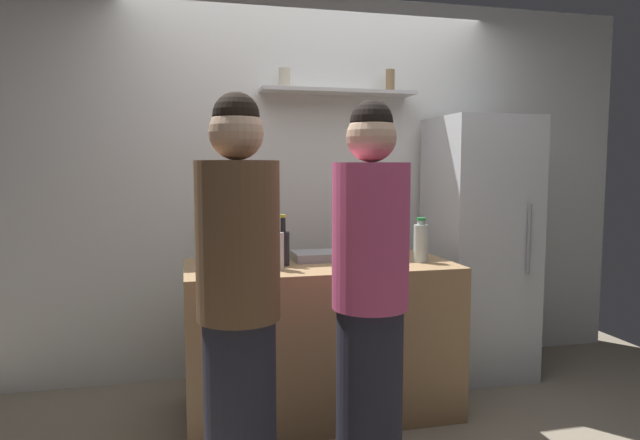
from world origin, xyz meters
TOP-DOWN VIEW (x-y plane):
  - back_wall_assembly at (0.00, 1.25)m, footprint 4.80×0.32m
  - refrigerator at (1.09, 0.85)m, footprint 0.62×0.64m
  - counter at (-0.12, 0.49)m, footprint 1.53×0.72m
  - baking_pan at (-0.09, 0.60)m, footprint 0.34×0.24m
  - utensil_holder at (0.24, 0.72)m, footprint 0.10×0.10m
  - wine_bottle_dark_glass at (-0.34, 0.47)m, footprint 0.07×0.07m
  - wine_bottle_pale_glass at (-0.40, 0.36)m, footprint 0.08×0.08m
  - wine_bottle_green_glass at (-0.49, 0.62)m, footprint 0.07×0.07m
  - wine_bottle_amber_glass at (-0.68, 0.40)m, footprint 0.07×0.07m
  - water_bottle_plastic at (0.46, 0.39)m, footprint 0.08×0.08m
  - person_pink_top at (-0.09, -0.29)m, footprint 0.34×0.34m
  - person_brown_jacket at (-0.67, -0.35)m, footprint 0.34×0.34m

SIDE VIEW (x-z plane):
  - counter at x=-0.12m, z-range 0.00..0.88m
  - person_pink_top at x=-0.09m, z-range 0.00..1.72m
  - person_brown_jacket at x=-0.67m, z-range 0.00..1.72m
  - refrigerator at x=1.09m, z-range 0.00..1.77m
  - baking_pan at x=-0.09m, z-range 0.88..0.93m
  - utensil_holder at x=0.24m, z-range 0.83..1.06m
  - wine_bottle_dark_glass at x=-0.34m, z-range 0.84..1.13m
  - wine_bottle_pale_glass at x=-0.40m, z-range 0.84..1.14m
  - water_bottle_plastic at x=0.46m, z-range 0.87..1.13m
  - wine_bottle_green_glass at x=-0.49m, z-range 0.84..1.18m
  - wine_bottle_amber_glass at x=-0.68m, z-range 0.84..1.18m
  - back_wall_assembly at x=0.00m, z-range 0.00..2.60m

